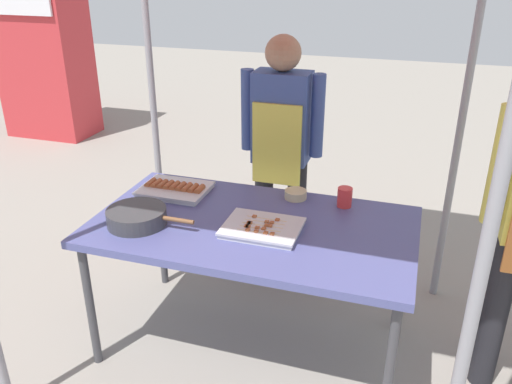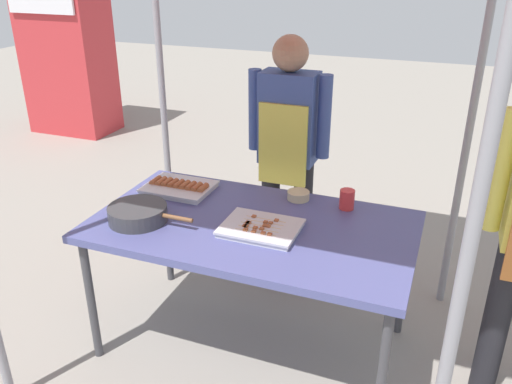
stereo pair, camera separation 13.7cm
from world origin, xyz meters
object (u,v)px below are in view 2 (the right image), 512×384
vendor_woman (288,141)px  stall_table (252,232)px  tray_grilled_sausages (179,187)px  drink_cup_near_edge (347,199)px  neighbor_stall_left (66,48)px  tray_meat_skewers (261,228)px  condiment_bowl (298,195)px  cooking_wok (138,213)px

vendor_woman → stall_table: bearing=95.2°
stall_table → tray_grilled_sausages: size_ratio=4.25×
drink_cup_near_edge → neighbor_stall_left: neighbor_stall_left is taller
tray_grilled_sausages → vendor_woman: 0.74m
tray_grilled_sausages → vendor_woman: bearing=50.7°
tray_meat_skewers → neighbor_stall_left: neighbor_stall_left is taller
vendor_woman → neighbor_stall_left: neighbor_stall_left is taller
tray_meat_skewers → condiment_bowl: size_ratio=3.06×
stall_table → neighbor_stall_left: bearing=140.3°
cooking_wok → condiment_bowl: size_ratio=3.76×
neighbor_stall_left → tray_grilled_sausages: bearing=-42.2°
tray_meat_skewers → cooking_wok: (-0.61, -0.12, 0.03)m
tray_meat_skewers → vendor_woman: 0.88m
drink_cup_near_edge → vendor_woman: (-0.47, 0.45, 0.12)m
neighbor_stall_left → cooking_wok: bearing=-46.4°
stall_table → drink_cup_near_edge: bearing=39.8°
stall_table → tray_meat_skewers: 0.12m
tray_grilled_sausages → vendor_woman: (0.46, 0.56, 0.15)m
tray_meat_skewers → vendor_woman: bearing=99.4°
stall_table → drink_cup_near_edge: drink_cup_near_edge is taller
tray_meat_skewers → cooking_wok: size_ratio=0.82×
tray_grilled_sausages → tray_meat_skewers: 0.67m
cooking_wok → drink_cup_near_edge: 1.08m
vendor_woman → neighbor_stall_left: size_ratio=0.80×
condiment_bowl → cooking_wok: bearing=-141.7°
condiment_bowl → neighbor_stall_left: (-3.57, 2.50, 0.21)m
tray_grilled_sausages → condiment_bowl: tray_grilled_sausages is taller
tray_meat_skewers → cooking_wok: cooking_wok is taller
tray_grilled_sausages → neighbor_stall_left: neighbor_stall_left is taller
cooking_wok → vendor_woman: bearing=63.9°
tray_grilled_sausages → stall_table: bearing=-22.5°
cooking_wok → drink_cup_near_edge: drink_cup_near_edge is taller
stall_table → tray_grilled_sausages: bearing=157.5°
stall_table → cooking_wok: bearing=-161.6°
stall_table → cooking_wok: size_ratio=3.51×
tray_grilled_sausages → cooking_wok: cooking_wok is taller
stall_table → drink_cup_near_edge: size_ratio=15.27×
condiment_bowl → vendor_woman: vendor_woman is taller
neighbor_stall_left → tray_meat_skewers: bearing=-39.8°
tray_meat_skewers → condiment_bowl: 0.42m
stall_table → cooking_wok: (-0.54, -0.18, 0.10)m
stall_table → condiment_bowl: condiment_bowl is taller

